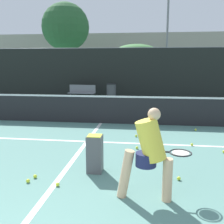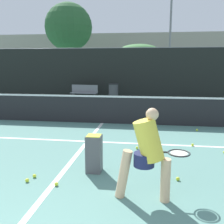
{
  "view_description": "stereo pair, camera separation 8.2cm",
  "coord_description": "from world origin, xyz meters",
  "px_view_note": "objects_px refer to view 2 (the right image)",
  "views": [
    {
      "loc": [
        1.49,
        -1.38,
        2.02
      ],
      "look_at": [
        0.76,
        4.29,
        0.95
      ],
      "focal_mm": 42.0,
      "sensor_mm": 36.0,
      "label": 1
    },
    {
      "loc": [
        1.57,
        -1.36,
        2.02
      ],
      "look_at": [
        0.76,
        4.29,
        0.95
      ],
      "focal_mm": 42.0,
      "sensor_mm": 36.0,
      "label": 2
    }
  ],
  "objects_px": {
    "courtside_bench": "(84,92)",
    "trash_bin": "(113,93)",
    "player_practicing": "(147,152)",
    "parked_car": "(187,85)",
    "ball_hopper": "(94,153)"
  },
  "relations": [
    {
      "from": "player_practicing",
      "to": "courtside_bench",
      "type": "xyz_separation_m",
      "value": [
        -3.48,
        9.97,
        -0.29
      ]
    },
    {
      "from": "courtside_bench",
      "to": "trash_bin",
      "type": "relative_size",
      "value": 1.52
    },
    {
      "from": "trash_bin",
      "to": "parked_car",
      "type": "xyz_separation_m",
      "value": [
        4.21,
        3.89,
        0.15
      ]
    },
    {
      "from": "trash_bin",
      "to": "player_practicing",
      "type": "bearing_deg",
      "value": -79.2
    },
    {
      "from": "player_practicing",
      "to": "courtside_bench",
      "type": "distance_m",
      "value": 10.57
    },
    {
      "from": "courtside_bench",
      "to": "parked_car",
      "type": "xyz_separation_m",
      "value": [
        5.86,
        3.52,
        0.18
      ]
    },
    {
      "from": "player_practicing",
      "to": "parked_car",
      "type": "distance_m",
      "value": 13.7
    },
    {
      "from": "courtside_bench",
      "to": "trash_bin",
      "type": "bearing_deg",
      "value": -7.51
    },
    {
      "from": "ball_hopper",
      "to": "parked_car",
      "type": "xyz_separation_m",
      "value": [
        3.37,
        12.6,
        0.27
      ]
    },
    {
      "from": "ball_hopper",
      "to": "courtside_bench",
      "type": "bearing_deg",
      "value": 105.31
    },
    {
      "from": "ball_hopper",
      "to": "trash_bin",
      "type": "xyz_separation_m",
      "value": [
        -0.84,
        8.71,
        0.12
      ]
    },
    {
      "from": "trash_bin",
      "to": "parked_car",
      "type": "bearing_deg",
      "value": 42.71
    },
    {
      "from": "ball_hopper",
      "to": "trash_bin",
      "type": "distance_m",
      "value": 8.75
    },
    {
      "from": "ball_hopper",
      "to": "parked_car",
      "type": "distance_m",
      "value": 13.05
    },
    {
      "from": "player_practicing",
      "to": "parked_car",
      "type": "relative_size",
      "value": 0.31
    }
  ]
}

